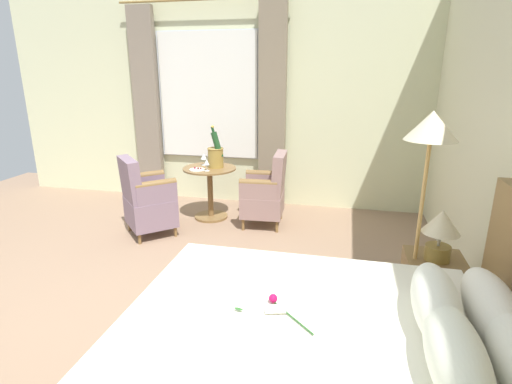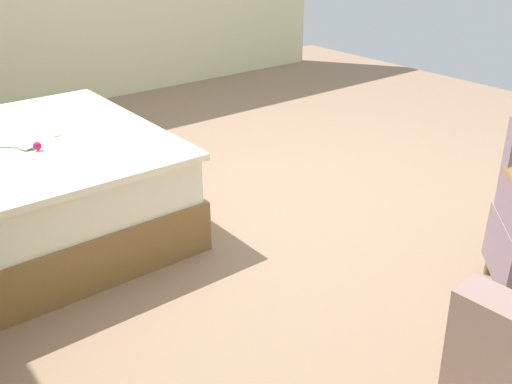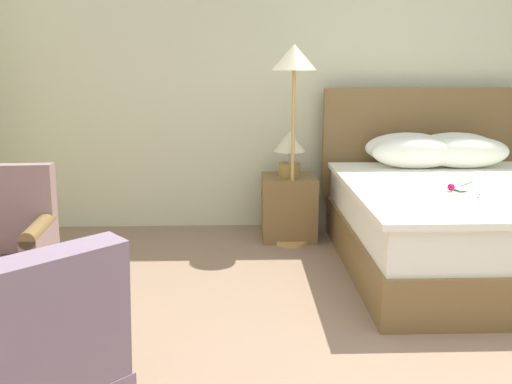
{
  "view_description": "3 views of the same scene",
  "coord_description": "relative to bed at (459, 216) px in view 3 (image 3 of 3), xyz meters",
  "views": [
    {
      "loc": [
        2.25,
        1.89,
        1.85
      ],
      "look_at": [
        -0.76,
        1.21,
        0.9
      ],
      "focal_mm": 28.0,
      "sensor_mm": 36.0,
      "label": 1
    },
    {
      "loc": [
        -2.76,
        2.46,
        1.83
      ],
      "look_at": [
        -1.22,
        1.25,
        0.89
      ],
      "focal_mm": 40.0,
      "sensor_mm": 36.0,
      "label": 2
    },
    {
      "loc": [
        -1.02,
        -2.04,
        1.49
      ],
      "look_at": [
        -0.92,
        1.01,
        0.77
      ],
      "focal_mm": 40.0,
      "sensor_mm": 36.0,
      "label": 3
    }
  ],
  "objects": [
    {
      "name": "floor_lamp_brass",
      "position": [
        -1.17,
        0.54,
        0.97
      ],
      "size": [
        0.35,
        0.35,
        1.6
      ],
      "color": "tan",
      "rests_on": "ground"
    },
    {
      "name": "bedside_lamp",
      "position": [
        -1.18,
        0.69,
        0.4
      ],
      "size": [
        0.26,
        0.26,
        0.38
      ],
      "color": "olive",
      "rests_on": "nightstand"
    },
    {
      "name": "bed",
      "position": [
        0.0,
        0.0,
        0.0
      ],
      "size": [
        1.75,
        2.05,
        1.24
      ],
      "color": "brown",
      "rests_on": "ground"
    },
    {
      "name": "nightstand",
      "position": [
        -1.18,
        0.69,
        -0.1
      ],
      "size": [
        0.47,
        0.41,
        0.53
      ],
      "color": "brown",
      "rests_on": "ground"
    },
    {
      "name": "armchair_by_window",
      "position": [
        -2.91,
        -0.91,
        0.05
      ],
      "size": [
        0.56,
        0.54,
        0.91
      ],
      "color": "brown",
      "rests_on": "ground"
    },
    {
      "name": "wall_headboard_side",
      "position": [
        -0.59,
        1.13,
        1.11
      ],
      "size": [
        6.46,
        0.12,
        2.96
      ],
      "color": "beige",
      "rests_on": "ground"
    }
  ]
}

